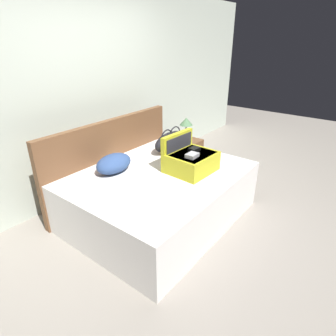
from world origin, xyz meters
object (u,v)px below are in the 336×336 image
at_px(hard_case_large, 190,160).
at_px(nightstand, 185,156).
at_px(duffel_bag, 171,141).
at_px(pillow_near_headboard, 114,163).
at_px(table_lamp, 186,122).
at_px(bed, 160,196).

distance_m(hard_case_large, nightstand, 1.32).
distance_m(duffel_bag, nightstand, 0.81).
height_order(pillow_near_headboard, table_lamp, table_lamp).
bearing_deg(hard_case_large, duffel_bag, 59.81).
relative_size(hard_case_large, nightstand, 1.06).
height_order(bed, table_lamp, table_lamp).
bearing_deg(duffel_bag, bed, -152.75).
relative_size(bed, pillow_near_headboard, 4.33).
distance_m(bed, hard_case_large, 0.55).
bearing_deg(pillow_near_headboard, bed, -57.92).
bearing_deg(bed, pillow_near_headboard, 122.08).
bearing_deg(table_lamp, hard_case_large, -143.23).
distance_m(duffel_bag, pillow_near_headboard, 0.92).
height_order(nightstand, table_lamp, table_lamp).
xyz_separation_m(hard_case_large, nightstand, (0.99, 0.74, -0.46)).
height_order(hard_case_large, table_lamp, hard_case_large).
bearing_deg(duffel_bag, hard_case_large, -122.99).
xyz_separation_m(bed, pillow_near_headboard, (-0.28, 0.44, 0.39)).
relative_size(duffel_bag, pillow_near_headboard, 1.31).
xyz_separation_m(hard_case_large, table_lamp, (0.99, 0.74, 0.08)).
bearing_deg(pillow_near_headboard, table_lamp, 2.73).
relative_size(hard_case_large, duffel_bag, 0.90).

